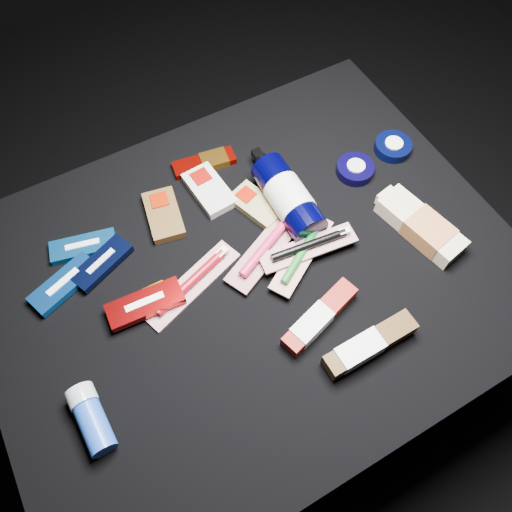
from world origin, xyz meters
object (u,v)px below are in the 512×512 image
bodywash_bottle (422,227)px  toothpaste_carton_red (317,320)px  lotion_bottle (288,198)px  deodorant_stick (91,418)px

bodywash_bottle → toothpaste_carton_red: 0.29m
lotion_bottle → toothpaste_carton_red: lotion_bottle is taller
lotion_bottle → deodorant_stick: (-0.48, -0.20, -0.01)m
toothpaste_carton_red → bodywash_bottle: bearing=-3.8°
lotion_bottle → toothpaste_carton_red: 0.25m
deodorant_stick → lotion_bottle: bearing=21.1°
deodorant_stick → bodywash_bottle: bearing=0.7°
bodywash_bottle → deodorant_stick: size_ratio=1.75×
bodywash_bottle → deodorant_stick: (-0.68, -0.03, 0.00)m
lotion_bottle → bodywash_bottle: size_ratio=1.20×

